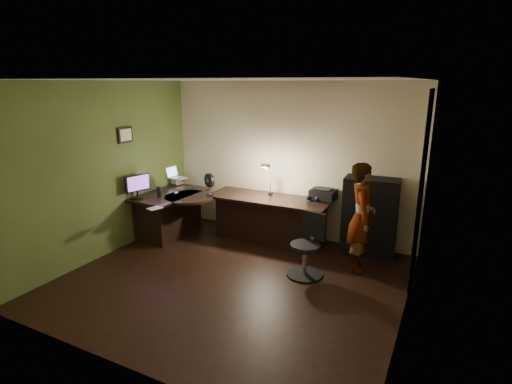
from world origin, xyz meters
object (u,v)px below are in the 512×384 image
at_px(desk_left, 171,214).
at_px(desk_right, 268,219).
at_px(cabinet, 370,216).
at_px(person, 361,217).
at_px(monitor, 137,190).
at_px(office_chair, 305,246).

distance_m(desk_left, desk_right, 1.76).
bearing_deg(desk_left, cabinet, 15.77).
relative_size(desk_right, person, 1.31).
height_order(desk_left, cabinet, cabinet).
distance_m(desk_right, cabinet, 1.68).
relative_size(desk_left, monitor, 3.07).
height_order(cabinet, person, person).
height_order(monitor, office_chair, monitor).
xyz_separation_m(cabinet, person, (-0.01, -0.61, 0.18)).
bearing_deg(person, desk_left, 76.07).
relative_size(desk_right, office_chair, 2.30).
xyz_separation_m(monitor, office_chair, (2.94, 0.10, -0.49)).
height_order(desk_right, office_chair, office_chair).
xyz_separation_m(desk_right, office_chair, (1.01, -0.95, 0.06)).
relative_size(cabinet, office_chair, 1.37).
bearing_deg(desk_left, office_chair, -6.26).
distance_m(desk_left, monitor, 0.80).
bearing_deg(desk_right, person, -13.46).
xyz_separation_m(desk_left, office_chair, (2.69, -0.42, 0.06)).
bearing_deg(cabinet, desk_right, -175.35).
xyz_separation_m(office_chair, person, (0.62, 0.59, 0.34)).
bearing_deg(cabinet, person, -94.94).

